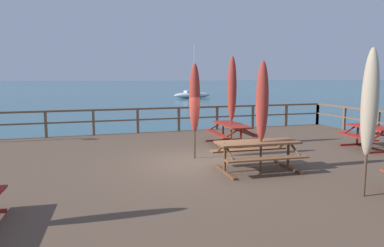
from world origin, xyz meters
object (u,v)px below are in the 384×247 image
at_px(picnic_table_back_right, 371,133).
at_px(sailboat_distant, 192,95).
at_px(picnic_table_front_right, 231,129).
at_px(patio_umbrella_tall_mid_left, 195,99).
at_px(patio_umbrella_short_front, 232,89).
at_px(patio_umbrella_tall_front, 262,102).
at_px(patio_umbrella_tall_mid_right, 371,96).
at_px(patio_umbrella_short_mid, 370,103).
at_px(picnic_table_back_left, 257,149).

distance_m(picnic_table_back_right, sailboat_distant, 40.12).
height_order(picnic_table_back_right, sailboat_distant, sailboat_distant).
xyz_separation_m(picnic_table_front_right, patio_umbrella_tall_mid_left, (-1.88, -1.53, 1.22)).
bearing_deg(patio_umbrella_short_front, picnic_table_back_right, -25.03).
relative_size(picnic_table_back_right, patio_umbrella_tall_mid_left, 0.62).
relative_size(patio_umbrella_tall_front, patio_umbrella_short_front, 0.90).
distance_m(patio_umbrella_short_front, sailboat_distant, 39.14).
bearing_deg(picnic_table_front_right, picnic_table_back_right, -25.31).
xyz_separation_m(patio_umbrella_tall_front, patio_umbrella_short_front, (0.67, 3.36, 0.20)).
distance_m(patio_umbrella_tall_front, patio_umbrella_tall_mid_right, 5.08).
xyz_separation_m(picnic_table_back_right, patio_umbrella_short_mid, (-3.87, -3.75, 1.35)).
bearing_deg(patio_umbrella_short_mid, patio_umbrella_short_front, 93.86).
relative_size(patio_umbrella_tall_mid_right, sailboat_distant, 0.36).
relative_size(picnic_table_back_right, patio_umbrella_tall_mid_right, 0.62).
relative_size(patio_umbrella_tall_front, patio_umbrella_short_mid, 0.95).
height_order(patio_umbrella_tall_mid_left, sailboat_distant, sailboat_distant).
xyz_separation_m(patio_umbrella_tall_mid_right, patio_umbrella_short_mid, (-3.81, -3.80, 0.11)).
bearing_deg(patio_umbrella_short_mid, patio_umbrella_tall_mid_right, 44.96).
xyz_separation_m(patio_umbrella_tall_front, patio_umbrella_tall_mid_left, (-1.19, 1.85, -0.01)).
xyz_separation_m(picnic_table_back_left, sailboat_distant, (11.28, 40.94, -0.73)).
bearing_deg(patio_umbrella_tall_front, picnic_table_back_left, 136.33).
bearing_deg(picnic_table_back_right, patio_umbrella_tall_mid_right, 136.22).
height_order(picnic_table_back_left, picnic_table_front_right, same).
xyz_separation_m(patio_umbrella_short_mid, patio_umbrella_tall_mid_left, (-2.25, 4.22, -0.11)).
relative_size(picnic_table_front_right, patio_umbrella_tall_mid_left, 0.75).
bearing_deg(sailboat_distant, patio_umbrella_tall_mid_right, -99.11).
bearing_deg(picnic_table_front_right, patio_umbrella_tall_mid_right, -24.98).
height_order(picnic_table_back_right, patio_umbrella_tall_front, patio_umbrella_tall_front).
distance_m(patio_umbrella_tall_front, sailboat_distant, 42.55).
distance_m(patio_umbrella_tall_front, patio_umbrella_short_mid, 2.60).
height_order(picnic_table_back_left, patio_umbrella_tall_mid_right, patio_umbrella_tall_mid_right).
distance_m(patio_umbrella_short_front, patio_umbrella_short_mid, 5.75).
xyz_separation_m(picnic_table_front_right, patio_umbrella_short_mid, (0.37, -5.75, 1.33)).
bearing_deg(patio_umbrella_tall_mid_right, patio_umbrella_tall_mid_left, 176.09).
bearing_deg(patio_umbrella_short_mid, sailboat_distant, 76.82).
relative_size(picnic_table_back_right, patio_umbrella_short_mid, 0.58).
height_order(patio_umbrella_short_front, patio_umbrella_tall_mid_right, patio_umbrella_short_front).
distance_m(picnic_table_back_right, patio_umbrella_short_front, 4.91).
relative_size(patio_umbrella_short_mid, patio_umbrella_tall_mid_left, 1.06).
bearing_deg(patio_umbrella_short_mid, patio_umbrella_tall_mid_left, 118.10).
xyz_separation_m(picnic_table_front_right, patio_umbrella_short_front, (-0.01, -0.02, 1.43)).
height_order(patio_umbrella_tall_front, patio_umbrella_short_mid, patio_umbrella_short_mid).
bearing_deg(sailboat_distant, patio_umbrella_tall_front, -105.30).
bearing_deg(patio_umbrella_tall_mid_left, patio_umbrella_tall_mid_right, -3.91).
xyz_separation_m(picnic_table_front_right, patio_umbrella_tall_mid_right, (4.18, -1.95, 1.23)).
relative_size(picnic_table_front_right, patio_umbrella_short_front, 0.67).
xyz_separation_m(picnic_table_back_left, patio_umbrella_tall_mid_left, (-1.13, 1.79, 1.22)).
relative_size(picnic_table_front_right, patio_umbrella_tall_front, 0.74).
bearing_deg(patio_umbrella_tall_mid_right, patio_umbrella_tall_front, -163.58).
xyz_separation_m(picnic_table_back_left, patio_umbrella_short_mid, (1.12, -2.43, 1.33)).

